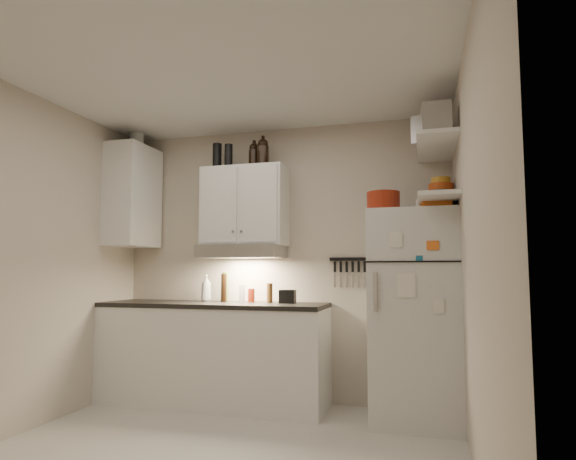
# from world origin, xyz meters

# --- Properties ---
(ceiling) EXTENTS (3.20, 3.00, 0.02)m
(ceiling) POSITION_xyz_m (0.00, 0.00, 2.61)
(ceiling) COLOR silver
(ceiling) RESTS_ON ground
(back_wall) EXTENTS (3.20, 0.02, 2.60)m
(back_wall) POSITION_xyz_m (0.00, 1.51, 1.30)
(back_wall) COLOR beige
(back_wall) RESTS_ON ground
(left_wall) EXTENTS (0.02, 3.00, 2.60)m
(left_wall) POSITION_xyz_m (-1.61, 0.00, 1.30)
(left_wall) COLOR beige
(left_wall) RESTS_ON ground
(right_wall) EXTENTS (0.02, 3.00, 2.60)m
(right_wall) POSITION_xyz_m (1.61, 0.00, 1.30)
(right_wall) COLOR beige
(right_wall) RESTS_ON ground
(base_cabinet) EXTENTS (2.10, 0.60, 0.88)m
(base_cabinet) POSITION_xyz_m (-0.55, 1.20, 0.44)
(base_cabinet) COLOR white
(base_cabinet) RESTS_ON floor
(countertop) EXTENTS (2.10, 0.62, 0.04)m
(countertop) POSITION_xyz_m (-0.55, 1.20, 0.90)
(countertop) COLOR black
(countertop) RESTS_ON base_cabinet
(upper_cabinet) EXTENTS (0.80, 0.33, 0.75)m
(upper_cabinet) POSITION_xyz_m (-0.30, 1.33, 1.83)
(upper_cabinet) COLOR white
(upper_cabinet) RESTS_ON back_wall
(side_cabinet) EXTENTS (0.33, 0.55, 1.00)m
(side_cabinet) POSITION_xyz_m (-1.44, 1.20, 1.95)
(side_cabinet) COLOR white
(side_cabinet) RESTS_ON left_wall
(range_hood) EXTENTS (0.76, 0.46, 0.12)m
(range_hood) POSITION_xyz_m (-0.30, 1.27, 1.39)
(range_hood) COLOR silver
(range_hood) RESTS_ON back_wall
(fridge) EXTENTS (0.70, 0.68, 1.70)m
(fridge) POSITION_xyz_m (1.25, 1.16, 0.85)
(fridge) COLOR silver
(fridge) RESTS_ON floor
(shelf_hi) EXTENTS (0.30, 0.95, 0.03)m
(shelf_hi) POSITION_xyz_m (1.45, 1.02, 2.20)
(shelf_hi) COLOR white
(shelf_hi) RESTS_ON right_wall
(shelf_lo) EXTENTS (0.30, 0.95, 0.03)m
(shelf_lo) POSITION_xyz_m (1.45, 1.02, 1.76)
(shelf_lo) COLOR white
(shelf_lo) RESTS_ON right_wall
(knife_strip) EXTENTS (0.42, 0.02, 0.03)m
(knife_strip) POSITION_xyz_m (0.70, 1.49, 1.32)
(knife_strip) COLOR black
(knife_strip) RESTS_ON back_wall
(dutch_oven) EXTENTS (0.28, 0.28, 0.16)m
(dutch_oven) POSITION_xyz_m (1.02, 1.04, 1.78)
(dutch_oven) COLOR maroon
(dutch_oven) RESTS_ON fridge
(book_stack) EXTENTS (0.25, 0.30, 0.09)m
(book_stack) POSITION_xyz_m (1.43, 1.02, 1.75)
(book_stack) COLOR orange
(book_stack) RESTS_ON fridge
(spice_jar) EXTENTS (0.05, 0.05, 0.09)m
(spice_jar) POSITION_xyz_m (1.31, 1.05, 1.74)
(spice_jar) COLOR silver
(spice_jar) RESTS_ON fridge
(stock_pot) EXTENTS (0.35, 0.35, 0.19)m
(stock_pot) POSITION_xyz_m (1.52, 1.25, 2.31)
(stock_pot) COLOR silver
(stock_pot) RESTS_ON shelf_hi
(tin_a) EXTENTS (0.26, 0.24, 0.22)m
(tin_a) POSITION_xyz_m (1.39, 0.99, 2.33)
(tin_a) COLOR #AAAAAD
(tin_a) RESTS_ON shelf_hi
(tin_b) EXTENTS (0.21, 0.21, 0.21)m
(tin_b) POSITION_xyz_m (1.44, 0.66, 2.32)
(tin_b) COLOR #AAAAAD
(tin_b) RESTS_ON shelf_hi
(bowl_teal) EXTENTS (0.26, 0.26, 0.10)m
(bowl_teal) POSITION_xyz_m (1.47, 1.28, 1.83)
(bowl_teal) COLOR #185E84
(bowl_teal) RESTS_ON shelf_lo
(bowl_orange) EXTENTS (0.21, 0.21, 0.06)m
(bowl_orange) POSITION_xyz_m (1.49, 1.25, 1.91)
(bowl_orange) COLOR #BE4211
(bowl_orange) RESTS_ON bowl_teal
(bowl_yellow) EXTENTS (0.16, 0.16, 0.05)m
(bowl_yellow) POSITION_xyz_m (1.49, 1.25, 1.97)
(bowl_yellow) COLOR #C38722
(bowl_yellow) RESTS_ON bowl_orange
(plates) EXTENTS (0.34, 0.34, 0.06)m
(plates) POSITION_xyz_m (1.45, 1.07, 1.81)
(plates) COLOR #185E84
(plates) RESTS_ON shelf_lo
(growler_a) EXTENTS (0.12, 0.12, 0.25)m
(growler_a) POSITION_xyz_m (-0.21, 1.35, 2.32)
(growler_a) COLOR black
(growler_a) RESTS_ON upper_cabinet
(growler_b) EXTENTS (0.13, 0.13, 0.26)m
(growler_b) POSITION_xyz_m (-0.10, 1.26, 2.33)
(growler_b) COLOR black
(growler_b) RESTS_ON upper_cabinet
(thermos_a) EXTENTS (0.09, 0.09, 0.22)m
(thermos_a) POSITION_xyz_m (-0.44, 1.27, 2.31)
(thermos_a) COLOR black
(thermos_a) RESTS_ON upper_cabinet
(thermos_b) EXTENTS (0.10, 0.10, 0.25)m
(thermos_b) POSITION_xyz_m (-0.58, 1.31, 2.32)
(thermos_b) COLOR black
(thermos_b) RESTS_ON upper_cabinet
(side_jar) EXTENTS (0.17, 0.17, 0.18)m
(side_jar) POSITION_xyz_m (-1.43, 1.24, 2.54)
(side_jar) COLOR silver
(side_jar) RESTS_ON side_cabinet
(soap_bottle) EXTENTS (0.13, 0.14, 0.29)m
(soap_bottle) POSITION_xyz_m (-0.68, 1.31, 1.06)
(soap_bottle) COLOR white
(soap_bottle) RESTS_ON countertop
(pepper_mill) EXTENTS (0.07, 0.07, 0.18)m
(pepper_mill) POSITION_xyz_m (-0.04, 1.30, 1.01)
(pepper_mill) COLOR brown
(pepper_mill) RESTS_ON countertop
(oil_bottle) EXTENTS (0.06, 0.06, 0.28)m
(oil_bottle) POSITION_xyz_m (-0.49, 1.34, 1.06)
(oil_bottle) COLOR #496519
(oil_bottle) RESTS_ON countertop
(vinegar_bottle) EXTENTS (0.07, 0.07, 0.27)m
(vinegar_bottle) POSITION_xyz_m (-0.48, 1.27, 1.05)
(vinegar_bottle) COLOR black
(vinegar_bottle) RESTS_ON countertop
(clear_bottle) EXTENTS (0.07, 0.07, 0.16)m
(clear_bottle) POSITION_xyz_m (-0.32, 1.32, 1.00)
(clear_bottle) COLOR silver
(clear_bottle) RESTS_ON countertop
(red_jar) EXTENTS (0.08, 0.08, 0.13)m
(red_jar) POSITION_xyz_m (-0.22, 1.32, 0.98)
(red_jar) COLOR maroon
(red_jar) RESTS_ON countertop
(caddy) EXTENTS (0.15, 0.11, 0.12)m
(caddy) POSITION_xyz_m (0.14, 1.28, 0.98)
(caddy) COLOR black
(caddy) RESTS_ON countertop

